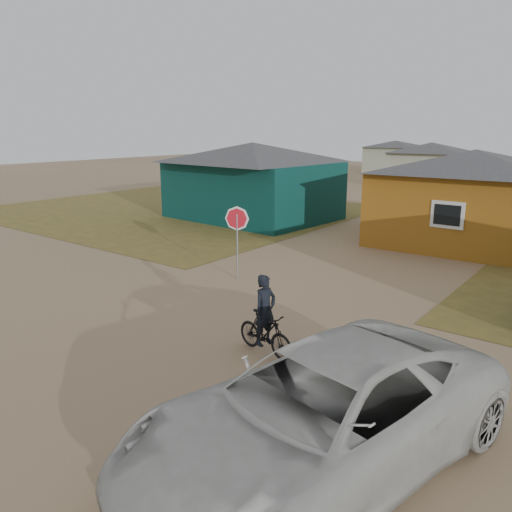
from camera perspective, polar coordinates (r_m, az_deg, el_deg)
The scene contains 9 objects.
ground at distance 11.93m, azimuth -8.18°, elevation -9.07°, with size 120.00×120.00×0.00m, color #967756.
grass_nw at distance 30.42m, azimuth -9.21°, elevation 5.31°, with size 20.00×18.00×0.00m, color brown.
house_teal at distance 26.84m, azimuth -0.40°, elevation 8.71°, with size 8.93×7.08×4.00m.
house_yellow at distance 22.39m, azimuth 23.40°, elevation 6.27°, with size 7.72×6.76×3.90m.
house_pale_west at distance 43.92m, azimuth 19.29°, elevation 9.89°, with size 7.04×6.15×3.60m.
house_pale_north at distance 57.95m, azimuth 15.57°, elevation 10.97°, with size 6.28×5.81×3.40m.
stop_sign at distance 15.71m, azimuth -2.18°, elevation 3.48°, with size 0.77×0.08×2.36m.
cyclist at distance 10.74m, azimuth 1.05°, elevation -7.94°, with size 1.60×0.67×1.76m.
vehicle at distance 7.36m, azimuth 7.60°, elevation -17.39°, with size 2.85×6.17×1.72m, color #B8B9B4.
Camera 1 is at (7.93, -7.56, 4.73)m, focal length 35.00 mm.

